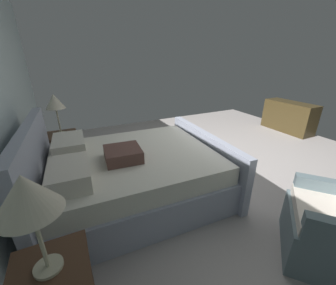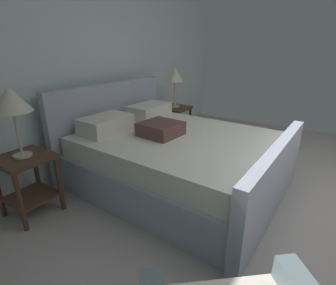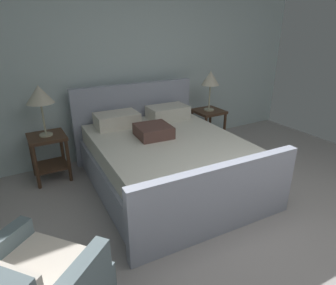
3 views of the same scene
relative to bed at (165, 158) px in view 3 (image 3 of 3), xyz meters
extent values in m
cube|color=#A79E9B|center=(0.25, -1.70, -0.35)|extent=(5.78, 5.78, 0.02)
cube|color=silver|center=(0.25, 1.25, 0.97)|extent=(5.90, 0.12, 2.64)
cube|color=#A2A7BB|center=(0.00, -0.05, -0.14)|extent=(1.77, 2.06, 0.40)
cube|color=#A2A7BB|center=(0.04, 0.99, 0.21)|extent=(1.81, 0.18, 1.10)
cube|color=#A2A7BB|center=(-0.05, -1.09, 0.03)|extent=(1.81, 0.18, 0.74)
cube|color=silver|center=(0.00, -0.05, 0.17)|extent=(1.69, 2.00, 0.22)
cube|color=silver|center=(-0.35, 0.68, 0.37)|extent=(0.57, 0.38, 0.18)
cube|color=silver|center=(0.41, 0.65, 0.37)|extent=(0.57, 0.38, 0.18)
cube|color=brown|center=(-0.10, 0.10, 0.35)|extent=(0.43, 0.43, 0.14)
cube|color=#4A3120|center=(1.22, 0.74, 0.24)|extent=(0.44, 0.44, 0.04)
cube|color=#4A3120|center=(1.22, 0.74, -0.16)|extent=(0.40, 0.40, 0.02)
cylinder|color=#4A3120|center=(1.03, 0.55, -0.06)|extent=(0.04, 0.04, 0.56)
cylinder|color=#4A3120|center=(1.41, 0.55, -0.06)|extent=(0.04, 0.04, 0.56)
cylinder|color=#4A3120|center=(1.03, 0.93, -0.06)|extent=(0.04, 0.04, 0.56)
cylinder|color=#4A3120|center=(1.41, 0.93, -0.06)|extent=(0.04, 0.04, 0.56)
cylinder|color=#B7B293|center=(1.22, 0.74, 0.27)|extent=(0.16, 0.16, 0.02)
cylinder|color=#B7B293|center=(1.22, 0.74, 0.47)|extent=(0.02, 0.02, 0.39)
cone|color=beige|center=(1.22, 0.74, 0.77)|extent=(0.28, 0.28, 0.21)
cube|color=#4A3120|center=(-1.22, 0.85, 0.24)|extent=(0.44, 0.44, 0.04)
cube|color=#4A3120|center=(-1.22, 0.85, -0.16)|extent=(0.40, 0.40, 0.02)
cylinder|color=#4A3120|center=(-1.41, 0.66, -0.06)|extent=(0.04, 0.04, 0.56)
cylinder|color=#4A3120|center=(-1.03, 0.66, -0.06)|extent=(0.04, 0.04, 0.56)
cylinder|color=#4A3120|center=(-1.41, 1.04, -0.06)|extent=(0.04, 0.04, 0.56)
cylinder|color=#4A3120|center=(-1.03, 1.04, -0.06)|extent=(0.04, 0.04, 0.56)
cylinder|color=#B7B293|center=(-1.22, 0.85, 0.27)|extent=(0.16, 0.16, 0.02)
cylinder|color=#B7B293|center=(-1.22, 0.85, 0.47)|extent=(0.02, 0.02, 0.39)
cone|color=beige|center=(-1.22, 0.85, 0.78)|extent=(0.32, 0.32, 0.22)
cube|color=beige|center=(-1.67, -1.33, 0.13)|extent=(0.93, 0.93, 0.10)
camera|label=1|loc=(-2.29, 0.60, 1.40)|focal=22.43mm
camera|label=2|loc=(-2.29, -1.41, 1.20)|focal=27.45mm
camera|label=3|loc=(-1.60, -2.85, 1.56)|focal=31.23mm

